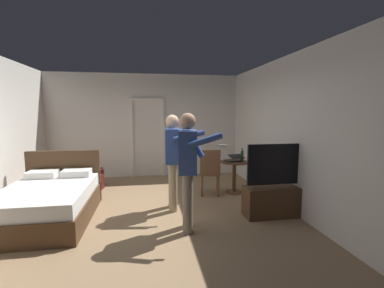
# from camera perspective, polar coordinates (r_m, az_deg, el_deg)

# --- Properties ---
(ground_plane) EXTENTS (6.04, 6.04, 0.00)m
(ground_plane) POSITION_cam_1_polar(r_m,az_deg,el_deg) (4.92, -9.76, -14.21)
(ground_plane) COLOR #997A56
(wall_back) EXTENTS (5.33, 0.12, 2.77)m
(wall_back) POSITION_cam_1_polar(r_m,az_deg,el_deg) (7.41, -9.89, 3.88)
(wall_back) COLOR silver
(wall_back) RESTS_ON ground_plane
(wall_right) EXTENTS (0.12, 5.73, 2.77)m
(wall_right) POSITION_cam_1_polar(r_m,az_deg,el_deg) (5.27, 19.54, 2.37)
(wall_right) COLOR silver
(wall_right) RESTS_ON ground_plane
(doorway_frame) EXTENTS (0.93, 0.08, 2.13)m
(doorway_frame) POSITION_cam_1_polar(r_m,az_deg,el_deg) (7.34, -9.50, 2.58)
(doorway_frame) COLOR white
(doorway_frame) RESTS_ON ground_plane
(bed) EXTENTS (1.34, 1.96, 1.02)m
(bed) POSITION_cam_1_polar(r_m,az_deg,el_deg) (5.06, -28.22, -10.72)
(bed) COLOR #4C331E
(bed) RESTS_ON ground_plane
(tv_flatscreen) EXTENTS (1.20, 0.40, 1.24)m
(tv_flatscreen) POSITION_cam_1_polar(r_m,az_deg,el_deg) (4.86, 18.13, -10.34)
(tv_flatscreen) COLOR #4C331E
(tv_flatscreen) RESTS_ON ground_plane
(side_table) EXTENTS (0.61, 0.61, 0.70)m
(side_table) POSITION_cam_1_polar(r_m,az_deg,el_deg) (5.91, 9.00, -5.85)
(side_table) COLOR brown
(side_table) RESTS_ON ground_plane
(laptop) EXTENTS (0.40, 0.40, 0.16)m
(laptop) POSITION_cam_1_polar(r_m,az_deg,el_deg) (5.81, 9.02, -3.22)
(laptop) COLOR black
(laptop) RESTS_ON side_table
(bottle_on_table) EXTENTS (0.06, 0.06, 0.29)m
(bottle_on_table) POSITION_cam_1_polar(r_m,az_deg,el_deg) (5.81, 10.63, -2.55)
(bottle_on_table) COLOR #1F3B29
(bottle_on_table) RESTS_ON side_table
(wooden_chair) EXTENTS (0.49, 0.49, 0.99)m
(wooden_chair) POSITION_cam_1_polar(r_m,az_deg,el_deg) (5.63, 3.86, -5.64)
(wooden_chair) COLOR brown
(wooden_chair) RESTS_ON ground_plane
(person_blue_shirt) EXTENTS (0.66, 0.63, 1.75)m
(person_blue_shirt) POSITION_cam_1_polar(r_m,az_deg,el_deg) (3.91, -0.77, -4.17)
(person_blue_shirt) COLOR gray
(person_blue_shirt) RESTS_ON ground_plane
(person_striped_shirt) EXTENTS (0.72, 0.61, 1.71)m
(person_striped_shirt) POSITION_cam_1_polar(r_m,az_deg,el_deg) (4.79, -4.03, -2.33)
(person_striped_shirt) COLOR tan
(person_striped_shirt) RESTS_ON ground_plane
(suitcase_dark) EXTENTS (0.55, 0.43, 0.33)m
(suitcase_dark) POSITION_cam_1_polar(r_m,az_deg,el_deg) (6.52, -20.81, -7.74)
(suitcase_dark) COLOR #4C1919
(suitcase_dark) RESTS_ON ground_plane
(suitcase_small) EXTENTS (0.52, 0.40, 0.40)m
(suitcase_small) POSITION_cam_1_polar(r_m,az_deg,el_deg) (6.84, -20.28, -6.73)
(suitcase_small) COLOR #4C1919
(suitcase_small) RESTS_ON ground_plane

